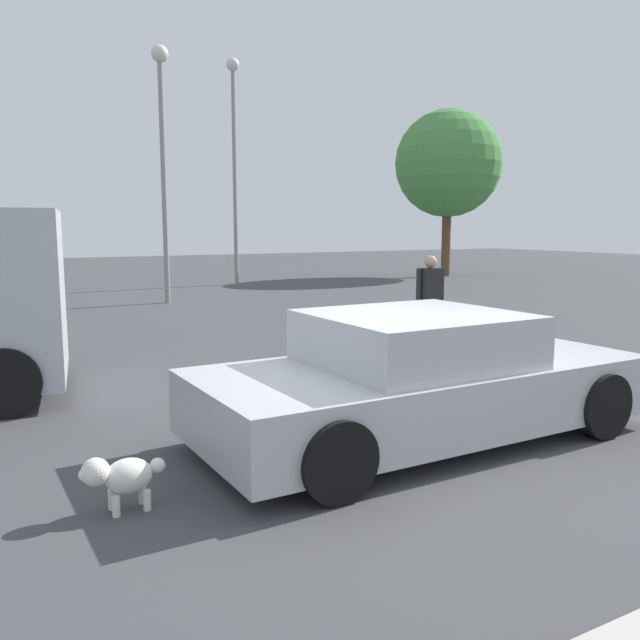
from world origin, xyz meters
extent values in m
plane|color=#424244|center=(0.00, 0.00, 0.00)|extent=(80.00, 80.00, 0.00)
cube|color=#B7BABF|center=(0.29, 0.21, 0.45)|extent=(4.42, 1.88, 0.58)
cube|color=#B7BABF|center=(0.19, 0.21, 0.98)|extent=(1.86, 1.71, 0.48)
cube|color=slate|center=(1.07, 0.22, 0.98)|extent=(0.07, 1.57, 0.41)
cube|color=slate|center=(-0.68, 0.20, 0.98)|extent=(0.07, 1.57, 0.41)
cylinder|color=black|center=(1.79, 1.10, 0.32)|extent=(0.64, 0.23, 0.64)
cylinder|color=black|center=(1.80, -0.64, 0.32)|extent=(0.64, 0.23, 0.64)
cylinder|color=black|center=(-1.21, 1.07, 0.32)|extent=(0.64, 0.23, 0.64)
cylinder|color=black|center=(-1.20, -0.67, 0.32)|extent=(0.64, 0.23, 0.64)
ellipsoid|color=white|center=(-2.57, -0.06, 0.26)|extent=(0.34, 0.25, 0.25)
sphere|color=white|center=(-2.79, -0.06, 0.33)|extent=(0.20, 0.20, 0.20)
sphere|color=white|center=(-2.86, -0.06, 0.32)|extent=(0.09, 0.09, 0.09)
cylinder|color=white|center=(-2.68, -0.13, 0.08)|extent=(0.06, 0.06, 0.15)
cylinder|color=white|center=(-2.68, 0.01, 0.08)|extent=(0.06, 0.06, 0.15)
cylinder|color=white|center=(-2.46, -0.13, 0.08)|extent=(0.06, 0.06, 0.15)
cylinder|color=white|center=(-2.46, 0.00, 0.08)|extent=(0.06, 0.06, 0.15)
sphere|color=white|center=(-2.36, -0.07, 0.30)|extent=(0.11, 0.11, 0.11)
cylinder|color=black|center=(-3.16, 2.94, 0.38)|extent=(0.79, 0.37, 0.76)
cylinder|color=black|center=(-2.84, 4.88, 0.38)|extent=(0.79, 0.37, 0.76)
cylinder|color=navy|center=(3.55, 4.04, 0.39)|extent=(0.13, 0.13, 0.78)
cylinder|color=navy|center=(3.38, 4.04, 0.39)|extent=(0.13, 0.13, 0.78)
cube|color=#262626|center=(3.46, 4.04, 1.05)|extent=(0.40, 0.24, 0.55)
cylinder|color=#262626|center=(3.70, 4.04, 1.01)|extent=(0.09, 0.09, 0.65)
cylinder|color=#262626|center=(3.22, 4.04, 1.01)|extent=(0.09, 0.09, 0.65)
sphere|color=tan|center=(3.46, 4.04, 1.44)|extent=(0.21, 0.21, 0.21)
cylinder|color=gray|center=(1.42, 12.49, 3.12)|extent=(0.14, 0.14, 6.23)
sphere|color=silver|center=(1.42, 12.49, 6.36)|extent=(0.44, 0.44, 0.44)
cylinder|color=gray|center=(5.14, 16.77, 3.63)|extent=(0.14, 0.14, 7.27)
sphere|color=silver|center=(5.14, 16.77, 7.40)|extent=(0.44, 0.44, 0.44)
cylinder|color=brown|center=(14.06, 16.19, 1.46)|extent=(0.36, 0.36, 2.92)
sphere|color=#478C42|center=(14.06, 16.19, 4.51)|extent=(4.25, 4.25, 4.25)
camera|label=1|loc=(-3.58, -4.65, 2.03)|focal=36.78mm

